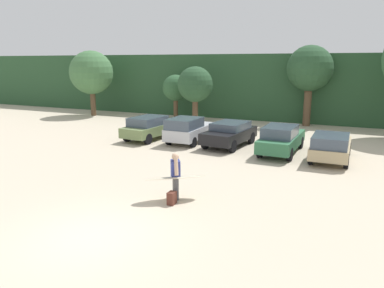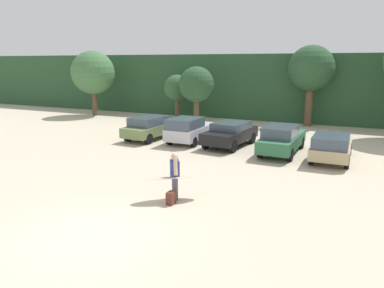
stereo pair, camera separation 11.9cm
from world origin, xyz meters
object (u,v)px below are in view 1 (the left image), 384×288
Objects in this scene: parked_car_silver at (189,129)px; backpack_dropped at (172,198)px; parked_car_black at (230,133)px; parked_car_tan at (331,146)px; surfboard_cream at (175,178)px; parked_car_olive_green at (150,127)px; parked_car_forest_green at (281,139)px; person_adult at (176,173)px.

parked_car_silver is 9.14× the size of backpack_dropped.
parked_car_black is 0.99× the size of parked_car_tan.
parked_car_olive_green is at bearing -92.00° from surfboard_cream.
surfboard_cream is (1.07, -9.15, 0.05)m from parked_car_black.
surfboard_cream is at bearing -139.72° from parked_car_olive_green.
backpack_dropped is (0.09, -0.47, -0.60)m from surfboard_cream.
parked_car_forest_green is 2.82× the size of person_adult.
person_adult reaches higher than parked_car_olive_green.
person_adult is (1.03, -9.06, 0.18)m from parked_car_black.
parked_car_tan is 1.98× the size of surfboard_cream.
parked_car_silver is at bearing 111.55° from backpack_dropped.
parked_car_tan is at bearing -157.38° from surfboard_cream.
parked_car_forest_green is 8.77m from person_adult.
parked_car_olive_green is at bearing 85.50° from parked_car_tan.
person_adult is 3.79× the size of backpack_dropped.
parked_car_silver is at bearing -105.51° from surfboard_cream.
parked_car_forest_green is (3.13, -0.55, 0.03)m from parked_car_black.
parked_car_silver is at bearing 98.18° from parked_car_black.
parked_car_black is 0.90× the size of parked_car_forest_green.
parked_car_black is at bearing -82.96° from parked_car_olive_green.
backpack_dropped is at bearing 63.13° from surfboard_cream.
parked_car_tan is at bearing -153.75° from person_adult.
parked_car_black is 2.54× the size of person_adult.
surfboard_cream is 0.77m from backpack_dropped.
person_adult is 0.77× the size of surfboard_cream.
parked_car_silver reaches higher than parked_car_olive_green.
parked_car_forest_green reaches higher than parked_car_black.
parked_car_forest_green reaches higher than surfboard_cream.
surfboard_cream is 4.93× the size of backpack_dropped.
parked_car_olive_green is 0.99× the size of parked_car_tan.
parked_car_silver reaches higher than parked_car_tan.
parked_car_silver is 0.94× the size of parked_car_tan.
person_adult is at bearing -139.63° from parked_car_olive_green.
parked_car_forest_green is at bearing -93.66° from parked_car_black.
parked_car_tan is 9.73m from backpack_dropped.
parked_car_silver reaches higher than parked_car_black.
surfboard_cream is (-2.06, -8.60, 0.01)m from parked_car_forest_green.
parked_car_black is at bearing -120.94° from surfboard_cream.
parked_car_olive_green is at bearing -87.82° from person_adult.
parked_car_olive_green is at bearing 88.93° from parked_car_forest_green.
parked_car_silver is at bearing 83.22° from parked_car_tan.
parked_car_silver is (2.71, 0.13, 0.03)m from parked_car_olive_green.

